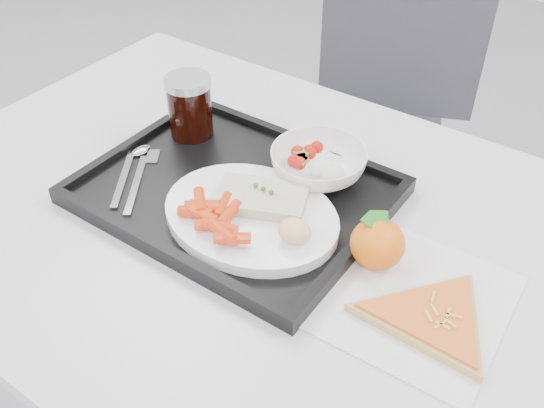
{
  "coord_description": "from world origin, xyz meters",
  "views": [
    {
      "loc": [
        0.4,
        -0.26,
        1.35
      ],
      "look_at": [
        0.0,
        0.32,
        0.77
      ],
      "focal_mm": 40.0,
      "sensor_mm": 36.0,
      "label": 1
    }
  ],
  "objects_px": {
    "dinner_plate": "(251,216)",
    "cola_glass": "(190,105)",
    "tray": "(235,193)",
    "chair": "(377,106)",
    "pizza_slice": "(432,318)",
    "table": "(266,251)",
    "salad_bowl": "(319,164)",
    "tangerine": "(378,244)"
  },
  "relations": [
    {
      "from": "cola_glass",
      "to": "salad_bowl",
      "type": "bearing_deg",
      "value": 4.88
    },
    {
      "from": "tray",
      "to": "tangerine",
      "type": "distance_m",
      "value": 0.25
    },
    {
      "from": "dinner_plate",
      "to": "chair",
      "type": "bearing_deg",
      "value": 101.95
    },
    {
      "from": "tray",
      "to": "pizza_slice",
      "type": "height_order",
      "value": "tray"
    },
    {
      "from": "table",
      "to": "tray",
      "type": "height_order",
      "value": "tray"
    },
    {
      "from": "chair",
      "to": "pizza_slice",
      "type": "bearing_deg",
      "value": -59.74
    },
    {
      "from": "tray",
      "to": "tangerine",
      "type": "height_order",
      "value": "tangerine"
    },
    {
      "from": "chair",
      "to": "dinner_plate",
      "type": "height_order",
      "value": "chair"
    },
    {
      "from": "salad_bowl",
      "to": "cola_glass",
      "type": "relative_size",
      "value": 1.41
    },
    {
      "from": "salad_bowl",
      "to": "tangerine",
      "type": "xyz_separation_m",
      "value": [
        0.16,
        -0.11,
        -0.0
      ]
    },
    {
      "from": "tangerine",
      "to": "chair",
      "type": "bearing_deg",
      "value": 115.61
    },
    {
      "from": "cola_glass",
      "to": "pizza_slice",
      "type": "distance_m",
      "value": 0.54
    },
    {
      "from": "dinner_plate",
      "to": "salad_bowl",
      "type": "xyz_separation_m",
      "value": [
        0.02,
        0.15,
        0.01
      ]
    },
    {
      "from": "cola_glass",
      "to": "dinner_plate",
      "type": "bearing_deg",
      "value": -29.77
    },
    {
      "from": "table",
      "to": "tangerine",
      "type": "distance_m",
      "value": 0.2
    },
    {
      "from": "table",
      "to": "dinner_plate",
      "type": "height_order",
      "value": "dinner_plate"
    },
    {
      "from": "tray",
      "to": "dinner_plate",
      "type": "xyz_separation_m",
      "value": [
        0.06,
        -0.04,
        0.02
      ]
    },
    {
      "from": "chair",
      "to": "tray",
      "type": "relative_size",
      "value": 2.07
    },
    {
      "from": "tangerine",
      "to": "pizza_slice",
      "type": "bearing_deg",
      "value": -27.74
    },
    {
      "from": "salad_bowl",
      "to": "tangerine",
      "type": "distance_m",
      "value": 0.19
    },
    {
      "from": "table",
      "to": "dinner_plate",
      "type": "relative_size",
      "value": 4.44
    },
    {
      "from": "tray",
      "to": "cola_glass",
      "type": "height_order",
      "value": "cola_glass"
    },
    {
      "from": "tangerine",
      "to": "table",
      "type": "bearing_deg",
      "value": -175.5
    },
    {
      "from": "tangerine",
      "to": "pizza_slice",
      "type": "distance_m",
      "value": 0.12
    },
    {
      "from": "salad_bowl",
      "to": "pizza_slice",
      "type": "bearing_deg",
      "value": -31.46
    },
    {
      "from": "dinner_plate",
      "to": "cola_glass",
      "type": "relative_size",
      "value": 2.5
    },
    {
      "from": "tray",
      "to": "salad_bowl",
      "type": "height_order",
      "value": "salad_bowl"
    },
    {
      "from": "cola_glass",
      "to": "table",
      "type": "bearing_deg",
      "value": -23.5
    },
    {
      "from": "dinner_plate",
      "to": "salad_bowl",
      "type": "distance_m",
      "value": 0.15
    },
    {
      "from": "chair",
      "to": "cola_glass",
      "type": "relative_size",
      "value": 8.61
    },
    {
      "from": "tray",
      "to": "pizza_slice",
      "type": "relative_size",
      "value": 1.56
    },
    {
      "from": "pizza_slice",
      "to": "tray",
      "type": "bearing_deg",
      "value": 170.58
    },
    {
      "from": "pizza_slice",
      "to": "salad_bowl",
      "type": "bearing_deg",
      "value": 148.54
    },
    {
      "from": "cola_glass",
      "to": "tangerine",
      "type": "distance_m",
      "value": 0.42
    },
    {
      "from": "salad_bowl",
      "to": "dinner_plate",
      "type": "bearing_deg",
      "value": -98.72
    },
    {
      "from": "tray",
      "to": "dinner_plate",
      "type": "relative_size",
      "value": 1.67
    },
    {
      "from": "tray",
      "to": "pizza_slice",
      "type": "distance_m",
      "value": 0.36
    },
    {
      "from": "tray",
      "to": "cola_glass",
      "type": "relative_size",
      "value": 4.17
    },
    {
      "from": "table",
      "to": "tangerine",
      "type": "bearing_deg",
      "value": 4.5
    },
    {
      "from": "tray",
      "to": "pizza_slice",
      "type": "xyz_separation_m",
      "value": [
        0.35,
        -0.06,
        0.0
      ]
    },
    {
      "from": "cola_glass",
      "to": "tangerine",
      "type": "bearing_deg",
      "value": -11.97
    },
    {
      "from": "dinner_plate",
      "to": "cola_glass",
      "type": "bearing_deg",
      "value": 150.23
    }
  ]
}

